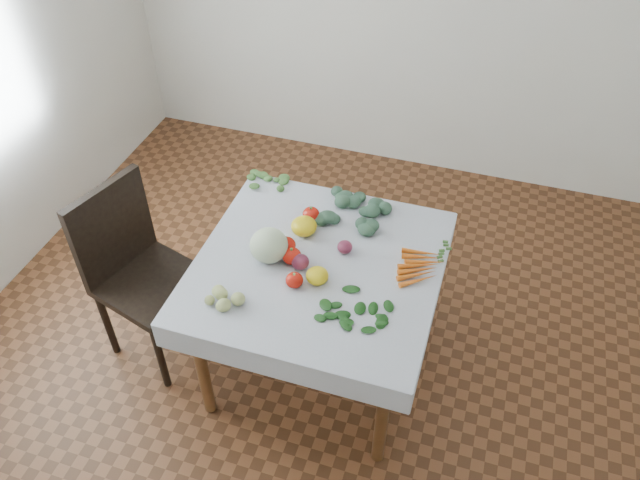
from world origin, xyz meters
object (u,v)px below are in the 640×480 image
Objects in this scene: cabbage at (269,245)px; heirloom_back at (304,226)px; carrot_bunch at (421,266)px; chair at (135,263)px; table at (318,279)px.

cabbage is 1.41× the size of heirloom_back.
cabbage reaches higher than carrot_bunch.
chair reaches higher than heirloom_back.
cabbage is at bearing -114.36° from heirloom_back.
carrot_bunch is at bearing 14.33° from table.
chair is 1.43m from carrot_bunch.
chair is at bearing -160.03° from heirloom_back.
carrot_bunch is at bearing 9.21° from chair.
chair is at bearing -173.36° from table.
cabbage is at bearing 6.34° from chair.
cabbage is 0.24m from heirloom_back.
carrot_bunch is (0.69, 0.15, -0.07)m from cabbage.
chair is 3.61× the size of carrot_bunch.
cabbage is 0.64× the size of carrot_bunch.
cabbage is (0.71, 0.08, 0.26)m from chair.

